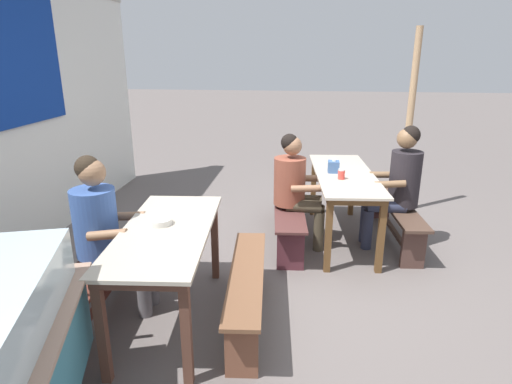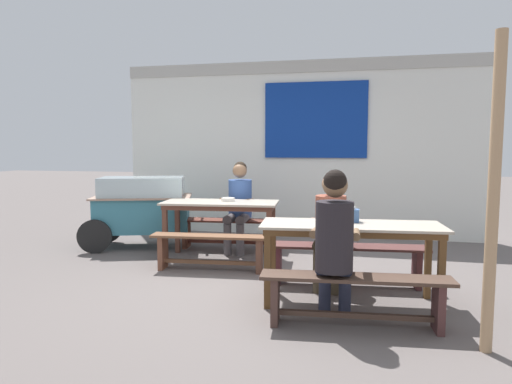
{
  "view_description": "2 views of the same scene",
  "coord_description": "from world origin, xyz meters",
  "px_view_note": "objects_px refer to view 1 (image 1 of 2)",
  "views": [
    {
      "loc": [
        -3.62,
        -0.03,
        2.01
      ],
      "look_at": [
        -0.33,
        0.37,
        0.92
      ],
      "focal_mm": 30.2,
      "sensor_mm": 36.0,
      "label": 1
    },
    {
      "loc": [
        0.96,
        -4.78,
        1.49
      ],
      "look_at": [
        -0.25,
        0.66,
        0.94
      ],
      "focal_mm": 32.12,
      "sensor_mm": 36.0,
      "label": 2
    }
  ],
  "objects_px": {
    "person_near_front": "(398,181)",
    "dining_table_far": "(167,240)",
    "person_right_near_table": "(296,185)",
    "person_center_facing": "(104,226)",
    "wooden_support_post": "(409,124)",
    "tissue_box": "(333,167)",
    "condiment_jar": "(341,174)",
    "bench_far_back": "(94,285)",
    "bench_near_back": "(288,213)",
    "dining_table_near": "(344,180)",
    "bench_near_front": "(396,215)",
    "soup_bowl": "(160,221)",
    "bench_far_front": "(247,288)"
  },
  "relations": [
    {
      "from": "condiment_jar",
      "to": "bench_near_back",
      "type": "bearing_deg",
      "value": 70.5
    },
    {
      "from": "bench_far_front",
      "to": "condiment_jar",
      "type": "height_order",
      "value": "condiment_jar"
    },
    {
      "from": "bench_near_front",
      "to": "person_center_facing",
      "type": "height_order",
      "value": "person_center_facing"
    },
    {
      "from": "person_center_facing",
      "to": "condiment_jar",
      "type": "relative_size",
      "value": 12.05
    },
    {
      "from": "dining_table_near",
      "to": "person_center_facing",
      "type": "distance_m",
      "value": 2.52
    },
    {
      "from": "tissue_box",
      "to": "condiment_jar",
      "type": "height_order",
      "value": "tissue_box"
    },
    {
      "from": "bench_far_front",
      "to": "soup_bowl",
      "type": "distance_m",
      "value": 0.83
    },
    {
      "from": "bench_far_front",
      "to": "person_center_facing",
      "type": "relative_size",
      "value": 1.13
    },
    {
      "from": "dining_table_near",
      "to": "bench_far_front",
      "type": "height_order",
      "value": "dining_table_near"
    },
    {
      "from": "person_near_front",
      "to": "condiment_jar",
      "type": "distance_m",
      "value": 0.6
    },
    {
      "from": "dining_table_near",
      "to": "tissue_box",
      "type": "bearing_deg",
      "value": 84.49
    },
    {
      "from": "dining_table_near",
      "to": "bench_far_front",
      "type": "relative_size",
      "value": 1.2
    },
    {
      "from": "person_near_front",
      "to": "person_center_facing",
      "type": "xyz_separation_m",
      "value": [
        -1.48,
        2.48,
        -0.02
      ]
    },
    {
      "from": "bench_near_back",
      "to": "dining_table_far",
      "type": "bearing_deg",
      "value": 153.75
    },
    {
      "from": "dining_table_far",
      "to": "wooden_support_post",
      "type": "height_order",
      "value": "wooden_support_post"
    },
    {
      "from": "person_center_facing",
      "to": "bench_near_back",
      "type": "bearing_deg",
      "value": -41.15
    },
    {
      "from": "person_near_front",
      "to": "person_center_facing",
      "type": "relative_size",
      "value": 1.03
    },
    {
      "from": "bench_near_back",
      "to": "bench_far_front",
      "type": "bearing_deg",
      "value": 171.83
    },
    {
      "from": "bench_near_back",
      "to": "person_near_front",
      "type": "relative_size",
      "value": 1.32
    },
    {
      "from": "dining_table_far",
      "to": "bench_far_back",
      "type": "height_order",
      "value": "dining_table_far"
    },
    {
      "from": "bench_near_back",
      "to": "person_right_near_table",
      "type": "xyz_separation_m",
      "value": [
        -0.18,
        -0.08,
        0.39
      ]
    },
    {
      "from": "tissue_box",
      "to": "soup_bowl",
      "type": "relative_size",
      "value": 0.83
    },
    {
      "from": "bench_near_back",
      "to": "wooden_support_post",
      "type": "height_order",
      "value": "wooden_support_post"
    },
    {
      "from": "soup_bowl",
      "to": "bench_far_back",
      "type": "bearing_deg",
      "value": 104.64
    },
    {
      "from": "dining_table_far",
      "to": "bench_far_back",
      "type": "xyz_separation_m",
      "value": [
        -0.05,
        0.59,
        -0.39
      ]
    },
    {
      "from": "dining_table_far",
      "to": "bench_far_back",
      "type": "distance_m",
      "value": 0.71
    },
    {
      "from": "bench_far_front",
      "to": "bench_near_back",
      "type": "distance_m",
      "value": 1.63
    },
    {
      "from": "bench_far_back",
      "to": "person_center_facing",
      "type": "height_order",
      "value": "person_center_facing"
    },
    {
      "from": "person_right_near_table",
      "to": "wooden_support_post",
      "type": "height_order",
      "value": "wooden_support_post"
    },
    {
      "from": "person_right_near_table",
      "to": "condiment_jar",
      "type": "relative_size",
      "value": 11.51
    },
    {
      "from": "dining_table_far",
      "to": "soup_bowl",
      "type": "distance_m",
      "value": 0.16
    },
    {
      "from": "tissue_box",
      "to": "bench_near_back",
      "type": "bearing_deg",
      "value": 97.47
    },
    {
      "from": "bench_far_front",
      "to": "tissue_box",
      "type": "relative_size",
      "value": 9.8
    },
    {
      "from": "bench_near_front",
      "to": "soup_bowl",
      "type": "distance_m",
      "value": 2.72
    },
    {
      "from": "tissue_box",
      "to": "soup_bowl",
      "type": "height_order",
      "value": "tissue_box"
    },
    {
      "from": "bench_far_front",
      "to": "condiment_jar",
      "type": "distance_m",
      "value": 1.71
    },
    {
      "from": "condiment_jar",
      "to": "bench_far_front",
      "type": "bearing_deg",
      "value": 151.57
    },
    {
      "from": "person_right_near_table",
      "to": "person_center_facing",
      "type": "relative_size",
      "value": 0.95
    },
    {
      "from": "person_near_front",
      "to": "dining_table_far",
      "type": "bearing_deg",
      "value": 129.21
    },
    {
      "from": "soup_bowl",
      "to": "person_near_front",
      "type": "bearing_deg",
      "value": -53.34
    },
    {
      "from": "person_right_near_table",
      "to": "soup_bowl",
      "type": "distance_m",
      "value": 1.71
    },
    {
      "from": "wooden_support_post",
      "to": "person_near_front",
      "type": "bearing_deg",
      "value": 164.9
    },
    {
      "from": "bench_near_front",
      "to": "condiment_jar",
      "type": "xyz_separation_m",
      "value": [
        -0.29,
        0.64,
        0.52
      ]
    },
    {
      "from": "dining_table_far",
      "to": "wooden_support_post",
      "type": "distance_m",
      "value": 3.55
    },
    {
      "from": "bench_far_front",
      "to": "person_near_front",
      "type": "height_order",
      "value": "person_near_front"
    },
    {
      "from": "soup_bowl",
      "to": "wooden_support_post",
      "type": "relative_size",
      "value": 0.08
    },
    {
      "from": "tissue_box",
      "to": "person_right_near_table",
      "type": "bearing_deg",
      "value": 121.28
    },
    {
      "from": "person_right_near_table",
      "to": "tissue_box",
      "type": "bearing_deg",
      "value": -58.72
    },
    {
      "from": "person_right_near_table",
      "to": "wooden_support_post",
      "type": "xyz_separation_m",
      "value": [
        1.22,
        -1.35,
        0.46
      ]
    },
    {
      "from": "person_right_near_table",
      "to": "soup_bowl",
      "type": "xyz_separation_m",
      "value": [
        -1.41,
        0.98,
        0.1
      ]
    }
  ]
}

